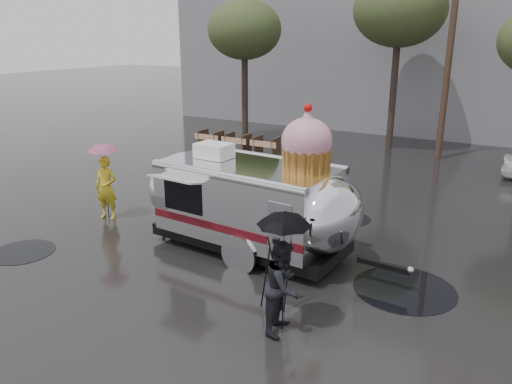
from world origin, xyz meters
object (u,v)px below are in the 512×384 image
Objects in this scene: airstream_trailer at (252,199)px; tripod at (276,266)px; person_left at (106,188)px; person_right at (283,287)px.

tripod is (1.82, -2.14, -0.50)m from airstream_trailer.
airstream_trailer reaches higher than person_left.
airstream_trailer is at bearing -12.76° from person_left.
person_left is (-4.95, -0.14, -0.44)m from airstream_trailer.
airstream_trailer is at bearing 126.94° from tripod.
person_left reaches higher than tripod.
person_right is 0.87m from tripod.
airstream_trailer reaches higher than person_right.
airstream_trailer is 3.86× the size of person_left.
person_left reaches higher than person_right.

